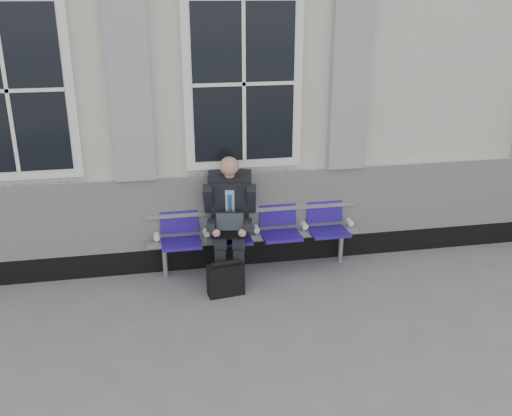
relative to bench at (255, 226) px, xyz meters
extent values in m
plane|color=slate|center=(-0.46, -1.32, -0.55)|extent=(70.00, 70.00, 0.00)
cube|color=beige|center=(-0.46, 2.18, 1.55)|extent=(14.00, 4.00, 4.20)
cube|color=black|center=(-0.46, 0.15, -0.40)|extent=(14.00, 0.10, 0.30)
cube|color=silver|center=(-0.46, 0.14, 0.20)|extent=(14.00, 0.08, 0.90)
cube|color=#96989B|center=(-1.36, 0.12, 1.85)|extent=(0.45, 0.14, 2.40)
cube|color=#96989B|center=(1.14, 0.12, 1.85)|extent=(0.45, 0.14, 2.40)
cube|color=white|center=(-2.61, 0.14, 1.70)|extent=(1.35, 0.10, 1.95)
cube|color=black|center=(-2.61, 0.09, 1.70)|extent=(1.15, 0.02, 1.75)
cube|color=white|center=(-0.11, 0.14, 1.70)|extent=(1.35, 0.10, 1.95)
cube|color=black|center=(-0.11, 0.09, 1.70)|extent=(1.15, 0.02, 1.75)
cube|color=#9EA0A3|center=(0.00, -0.02, -0.13)|extent=(2.60, 0.07, 0.07)
cube|color=#9EA0A3|center=(0.00, 0.10, 0.18)|extent=(2.60, 0.05, 0.05)
cylinder|color=#9EA0A3|center=(-1.10, -0.02, -0.36)|extent=(0.06, 0.06, 0.39)
cylinder|color=#9EA0A3|center=(1.10, -0.02, -0.36)|extent=(0.06, 0.06, 0.39)
cube|color=#210D85|center=(-0.90, -0.10, -0.10)|extent=(0.46, 0.42, 0.07)
cube|color=#210D85|center=(-0.90, 0.11, 0.16)|extent=(0.46, 0.10, 0.40)
cube|color=#210D85|center=(-0.30, -0.10, -0.10)|extent=(0.46, 0.42, 0.07)
cube|color=#210D85|center=(-0.30, 0.11, 0.16)|extent=(0.46, 0.10, 0.40)
cube|color=#210D85|center=(0.30, -0.10, -0.10)|extent=(0.46, 0.42, 0.07)
cube|color=#210D85|center=(0.30, 0.11, 0.16)|extent=(0.46, 0.10, 0.40)
cube|color=#210D85|center=(0.90, -0.10, -0.10)|extent=(0.46, 0.42, 0.07)
cube|color=#210D85|center=(0.90, 0.11, 0.16)|extent=(0.46, 0.10, 0.40)
cylinder|color=white|center=(-1.18, -0.07, 0.00)|extent=(0.07, 0.12, 0.07)
cylinder|color=white|center=(-0.60, -0.07, 0.00)|extent=(0.07, 0.12, 0.07)
cylinder|color=white|center=(0.00, -0.07, 0.00)|extent=(0.07, 0.12, 0.07)
cylinder|color=white|center=(0.60, -0.07, 0.00)|extent=(0.07, 0.12, 0.07)
cylinder|color=white|center=(1.18, -0.07, 0.00)|extent=(0.07, 0.12, 0.07)
cube|color=black|center=(-0.49, -0.47, -0.50)|extent=(0.16, 0.29, 0.09)
cube|color=black|center=(-0.28, -0.51, -0.50)|extent=(0.16, 0.29, 0.09)
cube|color=black|center=(-0.48, -0.41, -0.31)|extent=(0.15, 0.16, 0.47)
cube|color=black|center=(-0.27, -0.45, -0.31)|extent=(0.15, 0.16, 0.47)
cube|color=black|center=(-0.44, -0.19, -0.01)|extent=(0.23, 0.49, 0.15)
cube|color=black|center=(-0.23, -0.23, -0.01)|extent=(0.23, 0.49, 0.15)
cube|color=black|center=(-0.30, 0.00, 0.33)|extent=(0.49, 0.43, 0.66)
cube|color=#AFCBE6|center=(-0.32, -0.13, 0.36)|extent=(0.12, 0.11, 0.37)
cube|color=#2353A4|center=(-0.32, -0.14, 0.33)|extent=(0.06, 0.09, 0.31)
cube|color=black|center=(-0.30, -0.03, 0.65)|extent=(0.54, 0.33, 0.15)
cylinder|color=tan|center=(-0.31, -0.08, 0.72)|extent=(0.11, 0.11, 0.10)
sphere|color=tan|center=(-0.32, -0.15, 0.82)|extent=(0.22, 0.22, 0.22)
cube|color=black|center=(-0.56, -0.06, 0.42)|extent=(0.16, 0.31, 0.39)
cube|color=black|center=(-0.07, -0.15, 0.42)|extent=(0.16, 0.31, 0.39)
cube|color=black|center=(-0.55, -0.25, 0.17)|extent=(0.15, 0.33, 0.15)
cube|color=black|center=(-0.14, -0.33, 0.17)|extent=(0.15, 0.33, 0.15)
sphere|color=tan|center=(-0.52, -0.41, 0.13)|extent=(0.09, 0.09, 0.09)
sphere|color=tan|center=(-0.23, -0.46, 0.13)|extent=(0.09, 0.09, 0.09)
cube|color=black|center=(-0.36, -0.35, 0.07)|extent=(0.38, 0.30, 0.02)
cube|color=black|center=(-0.34, -0.23, 0.18)|extent=(0.35, 0.15, 0.22)
cube|color=black|center=(-0.34, -0.24, 0.18)|extent=(0.32, 0.13, 0.19)
cube|color=black|center=(-0.45, -0.60, -0.37)|extent=(0.42, 0.22, 0.36)
cylinder|color=black|center=(-0.45, -0.60, -0.17)|extent=(0.32, 0.11, 0.06)
camera|label=1|loc=(-1.19, -6.26, 2.66)|focal=40.00mm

